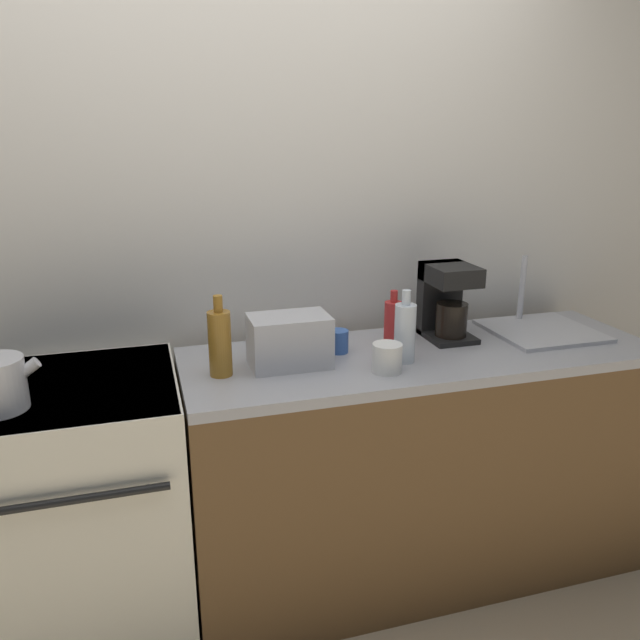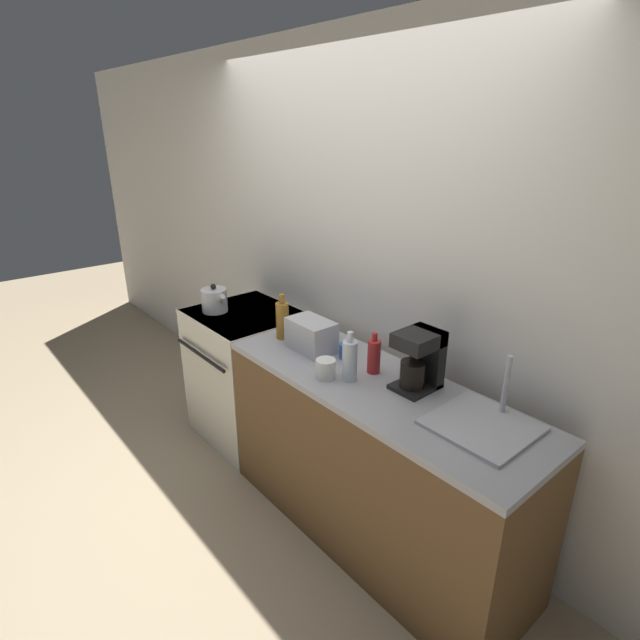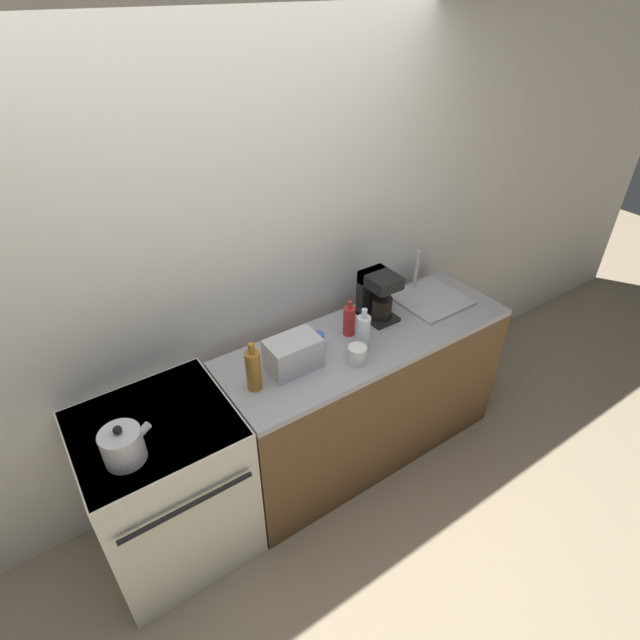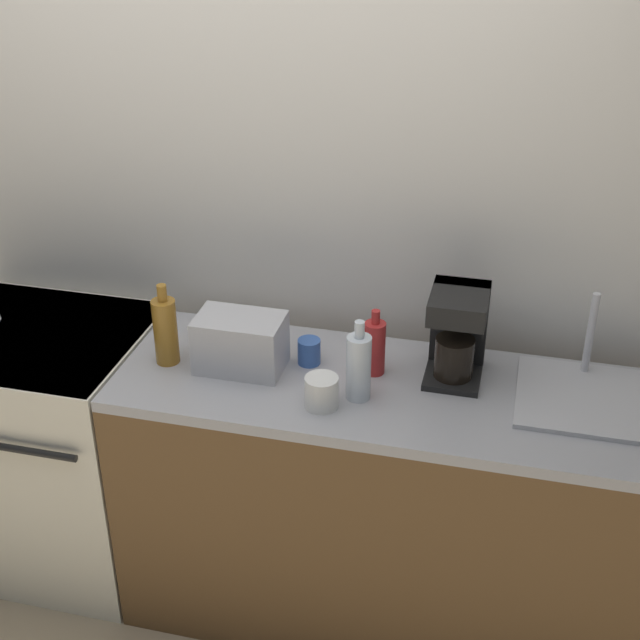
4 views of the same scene
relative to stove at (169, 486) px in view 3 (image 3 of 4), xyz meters
name	(u,v)px [view 3 (image 3 of 4)]	position (x,y,z in m)	size (l,w,h in m)	color
ground_plane	(308,526)	(0.62, -0.32, -0.47)	(12.00, 12.00, 0.00)	tan
wall_back	(230,278)	(0.62, 0.38, 0.83)	(8.00, 0.05, 2.60)	silver
stove	(169,486)	(0.00, 0.00, 0.00)	(0.71, 0.69, 0.92)	silver
counter_block	(365,395)	(1.24, -0.03, -0.01)	(1.74, 0.59, 0.92)	brown
kettle	(123,446)	(-0.15, -0.14, 0.53)	(0.21, 0.17, 0.19)	silver
toaster	(293,354)	(0.74, -0.03, 0.54)	(0.27, 0.17, 0.18)	#BCBCC1
coffee_maker	(377,293)	(1.39, 0.10, 0.60)	(0.17, 0.22, 0.29)	black
sink_tray	(430,297)	(1.78, 0.04, 0.47)	(0.40, 0.39, 0.28)	#B7B7BC
bottle_clear	(363,333)	(1.13, -0.11, 0.56)	(0.07, 0.07, 0.26)	silver
bottle_amber	(253,370)	(0.50, -0.05, 0.56)	(0.08, 0.08, 0.27)	#9E6B23
bottle_red	(349,321)	(1.15, 0.04, 0.54)	(0.07, 0.07, 0.22)	#B72828
cup_white	(357,355)	(1.03, -0.18, 0.50)	(0.10, 0.10, 0.10)	white
cup_blue	(317,340)	(0.94, 0.05, 0.49)	(0.07, 0.07, 0.08)	#3860B2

